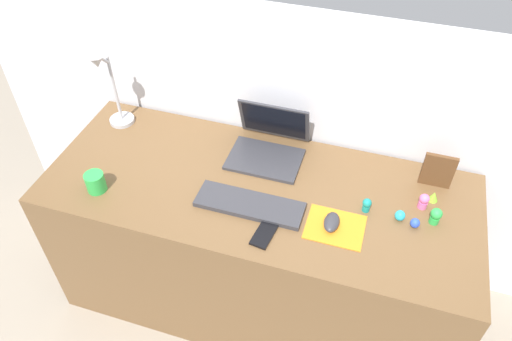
{
  "coord_description": "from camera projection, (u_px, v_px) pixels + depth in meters",
  "views": [
    {
      "loc": [
        0.4,
        -1.28,
        2.1
      ],
      "look_at": [
        -0.01,
        0.0,
        0.83
      ],
      "focal_mm": 34.07,
      "sensor_mm": 36.0,
      "label": 1
    }
  ],
  "objects": [
    {
      "name": "ground_plane",
      "position": [
        258.0,
        292.0,
        2.42
      ],
      "size": [
        6.0,
        6.0,
        0.0
      ],
      "primitive_type": "plane",
      "color": "gray"
    },
    {
      "name": "back_wall",
      "position": [
        283.0,
        144.0,
        2.23
      ],
      "size": [
        2.91,
        0.05,
        1.31
      ],
      "primitive_type": "cube",
      "color": "silver",
      "rests_on": "ground_plane"
    },
    {
      "name": "desk",
      "position": [
        258.0,
        246.0,
        2.16
      ],
      "size": [
        1.71,
        0.68,
        0.74
      ],
      "primitive_type": "cube",
      "color": "brown",
      "rests_on": "ground_plane"
    },
    {
      "name": "laptop",
      "position": [
        269.0,
        142.0,
        2.03
      ],
      "size": [
        0.3,
        0.27,
        0.21
      ],
      "color": "#333338",
      "rests_on": "desk"
    },
    {
      "name": "keyboard",
      "position": [
        249.0,
        204.0,
        1.83
      ],
      "size": [
        0.41,
        0.13,
        0.02
      ],
      "primitive_type": "cube",
      "color": "#333338",
      "rests_on": "desk"
    },
    {
      "name": "mousepad",
      "position": [
        335.0,
        227.0,
        1.76
      ],
      "size": [
        0.21,
        0.17,
        0.0
      ],
      "primitive_type": "cube",
      "color": "orange",
      "rests_on": "desk"
    },
    {
      "name": "mouse",
      "position": [
        332.0,
        222.0,
        1.75
      ],
      "size": [
        0.06,
        0.1,
        0.03
      ],
      "primitive_type": "ellipsoid",
      "color": "#333338",
      "rests_on": "mousepad"
    },
    {
      "name": "cell_phone",
      "position": [
        265.0,
        234.0,
        1.73
      ],
      "size": [
        0.08,
        0.14,
        0.01
      ],
      "primitive_type": "cube",
      "rotation": [
        0.0,
        0.0,
        -0.14
      ],
      "color": "black",
      "rests_on": "desk"
    },
    {
      "name": "desk_lamp",
      "position": [
        111.0,
        92.0,
        2.07
      ],
      "size": [
        0.11,
        0.16,
        0.38
      ],
      "color": "#B7B7BC",
      "rests_on": "desk"
    },
    {
      "name": "picture_frame",
      "position": [
        438.0,
        171.0,
        1.87
      ],
      "size": [
        0.12,
        0.02,
        0.15
      ],
      "primitive_type": "cube",
      "color": "brown",
      "rests_on": "desk"
    },
    {
      "name": "coffee_mug",
      "position": [
        95.0,
        182.0,
        1.87
      ],
      "size": [
        0.08,
        0.08,
        0.08
      ],
      "primitive_type": "cylinder",
      "color": "green",
      "rests_on": "desk"
    },
    {
      "name": "toy_figurine_blue",
      "position": [
        415.0,
        223.0,
        1.75
      ],
      "size": [
        0.03,
        0.03,
        0.04
      ],
      "primitive_type": "ellipsoid",
      "color": "blue",
      "rests_on": "desk"
    },
    {
      "name": "toy_figurine_pink",
      "position": [
        424.0,
        201.0,
        1.81
      ],
      "size": [
        0.04,
        0.04,
        0.06
      ],
      "color": "pink",
      "rests_on": "desk"
    },
    {
      "name": "toy_figurine_teal",
      "position": [
        367.0,
        205.0,
        1.8
      ],
      "size": [
        0.03,
        0.03,
        0.06
      ],
      "color": "teal",
      "rests_on": "desk"
    },
    {
      "name": "toy_figurine_cyan",
      "position": [
        400.0,
        216.0,
        1.77
      ],
      "size": [
        0.04,
        0.04,
        0.04
      ],
      "primitive_type": "ellipsoid",
      "color": "#28B7CC",
      "rests_on": "desk"
    },
    {
      "name": "toy_figurine_green",
      "position": [
        436.0,
        216.0,
        1.75
      ],
      "size": [
        0.04,
        0.04,
        0.07
      ],
      "color": "green",
      "rests_on": "desk"
    },
    {
      "name": "toy_figurine_lime",
      "position": [
        434.0,
        196.0,
        1.84
      ],
      "size": [
        0.04,
        0.04,
        0.04
      ],
      "primitive_type": "cone",
      "color": "#8CDB33",
      "rests_on": "desk"
    }
  ]
}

